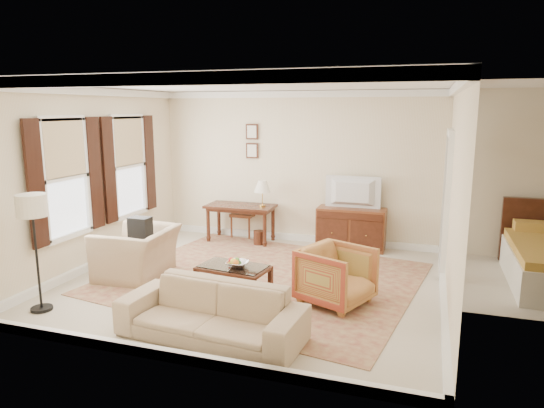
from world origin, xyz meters
The scene contains 20 objects.
room_shell centered at (0.00, 0.00, 2.47)m, with size 5.51×5.01×2.91m.
window_front centered at (-2.70, -0.70, 1.55)m, with size 0.12×1.56×1.80m, color #CCB284, non-canonical shape.
window_rear centered at (-2.70, 0.90, 1.55)m, with size 0.12×1.56×1.80m, color #CCB284, non-canonical shape.
doorway centered at (2.71, 1.50, 1.08)m, with size 0.10×1.12×2.25m, color white, non-canonical shape.
rug centered at (0.10, 0.18, 0.01)m, with size 4.41×3.78×0.01m, color maroon.
writing_desk centered at (-1.02, 2.07, 0.61)m, with size 1.32×0.66×0.72m.
desk_chair centered at (-1.10, 2.42, 0.53)m, with size 0.45×0.45×1.05m, color brown, non-canonical shape.
desk_lamp centered at (-0.57, 2.07, 0.97)m, with size 0.32×0.32×0.50m, color silver, non-canonical shape.
framed_prints centered at (-0.92, 2.47, 1.94)m, with size 0.25×0.04×0.68m, color #462014, non-canonical shape.
sideboard centered at (1.11, 2.23, 0.38)m, with size 1.25×0.48×0.77m, color brown.
tv centered at (1.11, 2.21, 1.25)m, with size 0.96×0.55×0.13m, color black.
coffee_table centered at (-0.10, -0.53, 0.31)m, with size 1.03×0.69×0.41m.
fruit_bowl centered at (-0.03, -0.55, 0.46)m, with size 0.42×0.42×0.10m, color silver.
book_a centered at (-0.27, -0.52, 0.16)m, with size 0.28×0.04×0.38m, color brown.
book_b centered at (0.00, -0.57, 0.16)m, with size 0.28×0.03×0.38m, color brown.
striped_armchair centered at (1.34, -0.44, 0.43)m, with size 0.83×0.78×0.85m, color #9B3521.
club_armchair centered at (-1.79, -0.32, 0.51)m, with size 1.16×0.76×1.02m, color tan.
backpack centered at (-1.73, -0.29, 0.76)m, with size 0.32×0.22×0.40m, color black.
sofa centered at (0.19, -1.87, 0.41)m, with size 2.11×0.62×0.82m, color tan.
floor_lamp centered at (-2.24, -1.84, 1.27)m, with size 0.38×0.38×1.52m.
Camera 1 is at (2.43, -6.51, 2.56)m, focal length 32.00 mm.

